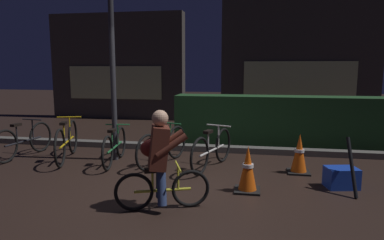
% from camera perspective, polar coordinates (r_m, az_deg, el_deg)
% --- Properties ---
extents(ground_plane, '(40.00, 40.00, 0.00)m').
position_cam_1_polar(ground_plane, '(5.37, -3.29, -10.44)').
color(ground_plane, black).
extents(sidewalk_curb, '(12.00, 0.24, 0.12)m').
position_cam_1_polar(sidewalk_curb, '(7.43, 0.67, -4.56)').
color(sidewalk_curb, '#56544F').
rests_on(sidewalk_curb, ground).
extents(hedge_row, '(4.80, 0.70, 1.11)m').
position_cam_1_polar(hedge_row, '(8.14, 14.35, -0.10)').
color(hedge_row, '#214723').
rests_on(hedge_row, ground).
extents(storefront_left, '(4.64, 0.54, 3.55)m').
position_cam_1_polar(storefront_left, '(12.34, -12.10, 8.49)').
color(storefront_left, '#383330').
rests_on(storefront_left, ground).
extents(storefront_right, '(5.09, 0.54, 4.93)m').
position_cam_1_polar(storefront_right, '(12.23, 17.17, 11.52)').
color(storefront_right, '#383330').
rests_on(storefront_right, ground).
extents(street_post, '(0.10, 0.10, 2.98)m').
position_cam_1_polar(street_post, '(6.66, -12.77, 6.14)').
color(street_post, '#2D2D33').
rests_on(street_post, ground).
extents(parked_bike_leftmost, '(0.46, 1.56, 0.72)m').
position_cam_1_polar(parked_bike_leftmost, '(7.59, -25.84, -3.06)').
color(parked_bike_leftmost, black).
rests_on(parked_bike_leftmost, ground).
extents(parked_bike_left_mid, '(0.58, 1.67, 0.80)m').
position_cam_1_polar(parked_bike_left_mid, '(7.04, -19.80, -3.29)').
color(parked_bike_left_mid, black).
rests_on(parked_bike_left_mid, ground).
extents(parked_bike_center_left, '(0.46, 1.50, 0.70)m').
position_cam_1_polar(parked_bike_center_left, '(6.55, -12.55, -4.24)').
color(parked_bike_center_left, black).
rests_on(parked_bike_center_left, ground).
extents(parked_bike_center_right, '(0.58, 1.52, 0.73)m').
position_cam_1_polar(parked_bike_center_right, '(6.36, -4.82, -4.29)').
color(parked_bike_center_right, black).
rests_on(parked_bike_center_right, ground).
extents(parked_bike_right_mid, '(0.57, 1.52, 0.73)m').
position_cam_1_polar(parked_bike_right_mid, '(6.10, 3.32, -4.84)').
color(parked_bike_right_mid, black).
rests_on(parked_bike_right_mid, ground).
extents(traffic_cone_near, '(0.36, 0.36, 0.66)m').
position_cam_1_polar(traffic_cone_near, '(5.04, 9.11, -7.99)').
color(traffic_cone_near, black).
rests_on(traffic_cone_near, ground).
extents(traffic_cone_far, '(0.36, 0.36, 0.67)m').
position_cam_1_polar(traffic_cone_far, '(6.09, 17.14, -5.34)').
color(traffic_cone_far, black).
rests_on(traffic_cone_far, ground).
extents(blue_crate, '(0.50, 0.41, 0.30)m').
position_cam_1_polar(blue_crate, '(5.62, 23.26, -8.66)').
color(blue_crate, '#193DB7').
rests_on(blue_crate, ground).
extents(cyclist, '(1.13, 0.51, 1.25)m').
position_cam_1_polar(cyclist, '(4.32, -5.27, -6.47)').
color(cyclist, black).
rests_on(cyclist, ground).
extents(closed_umbrella, '(0.12, 0.44, 0.78)m').
position_cam_1_polar(closed_umbrella, '(5.34, 24.71, -6.98)').
color(closed_umbrella, black).
rests_on(closed_umbrella, ground).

